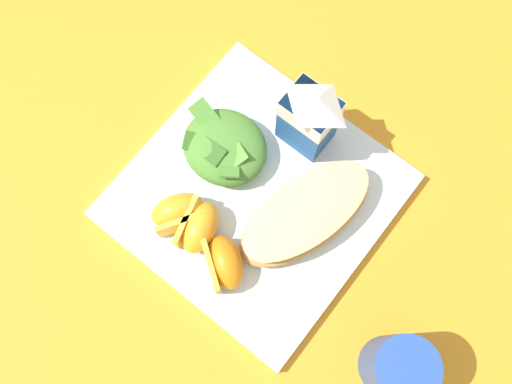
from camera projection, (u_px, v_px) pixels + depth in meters
name	position (u px, v px, depth m)	size (l,w,h in m)	color
ground	(256.00, 198.00, 0.67)	(3.00, 3.00, 0.00)	orange
white_plate	(256.00, 196.00, 0.66)	(0.28, 0.28, 0.02)	silver
cheesy_pizza_bread	(306.00, 213.00, 0.63)	(0.12, 0.19, 0.04)	tan
green_salad_pile	(225.00, 147.00, 0.65)	(0.11, 0.09, 0.05)	#4C8433
milk_carton	(313.00, 118.00, 0.61)	(0.06, 0.05, 0.11)	#23569E
orange_wedge_front	(178.00, 212.00, 0.63)	(0.06, 0.07, 0.04)	orange
orange_wedge_middle	(199.00, 227.00, 0.62)	(0.05, 0.07, 0.04)	orange
orange_wedge_rear	(224.00, 263.00, 0.61)	(0.07, 0.06, 0.04)	orange
drinking_blue_cup	(397.00, 367.00, 0.57)	(0.06, 0.06, 0.09)	#284CA3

